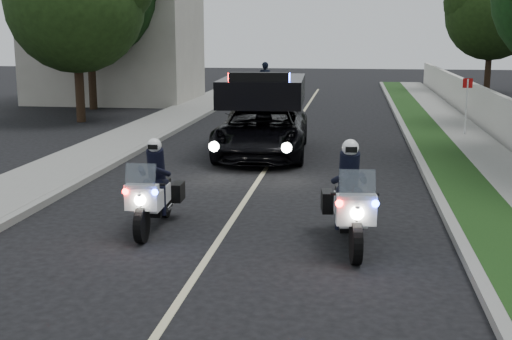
{
  "coord_description": "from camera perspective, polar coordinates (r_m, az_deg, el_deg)",
  "views": [
    {
      "loc": [
        2.25,
        -7.47,
        3.54
      ],
      "look_at": [
        0.46,
        4.67,
        1.0
      ],
      "focal_mm": 46.71,
      "sensor_mm": 36.0,
      "label": 1
    }
  ],
  "objects": [
    {
      "name": "bicycle",
      "position": [
        33.41,
        0.77,
        5.62
      ],
      "size": [
        0.68,
        1.57,
        0.8
      ],
      "primitive_type": "imported",
      "rotation": [
        0.0,
        0.0,
        0.1
      ],
      "color": "black",
      "rests_on": "ground"
    },
    {
      "name": "building_far",
      "position": [
        35.64,
        -11.97,
        11.39
      ],
      "size": [
        8.0,
        6.0,
        7.0
      ],
      "primitive_type": "cube",
      "color": "#A8A396",
      "rests_on": "ground"
    },
    {
      "name": "police_suv",
      "position": [
        19.58,
        0.54,
        1.28
      ],
      "size": [
        2.79,
        5.57,
        2.65
      ],
      "primitive_type": "imported",
      "rotation": [
        0.0,
        0.0,
        0.05
      ],
      "color": "black",
      "rests_on": "ground"
    },
    {
      "name": "tree_right_e",
      "position": [
        42.07,
        19.12,
        6.24
      ],
      "size": [
        5.88,
        5.88,
        8.92
      ],
      "primitive_type": null,
      "rotation": [
        0.0,
        0.0,
        -0.11
      ],
      "color": "#1B3310",
      "rests_on": "ground"
    },
    {
      "name": "tree_left_near",
      "position": [
        27.83,
        -14.72,
        4.01
      ],
      "size": [
        7.14,
        7.14,
        9.04
      ],
      "primitive_type": null,
      "rotation": [
        0.0,
        0.0,
        -0.41
      ],
      "color": "#203C14",
      "rests_on": "ground"
    },
    {
      "name": "sign_post",
      "position": [
        23.68,
        17.4,
        2.57
      ],
      "size": [
        0.35,
        0.35,
        2.11
      ],
      "primitive_type": null,
      "rotation": [
        0.0,
        0.0,
        0.06
      ],
      "color": "red",
      "rests_on": "ground"
    },
    {
      "name": "grass_verge",
      "position": [
        17.99,
        16.36,
        0.13
      ],
      "size": [
        1.2,
        60.0,
        0.16
      ],
      "primitive_type": "cube",
      "color": "#193814",
      "rests_on": "ground"
    },
    {
      "name": "police_moto_left",
      "position": [
        12.43,
        -8.65,
        -4.98
      ],
      "size": [
        0.76,
        1.99,
        1.67
      ],
      "primitive_type": null,
      "rotation": [
        0.0,
        0.0,
        0.04
      ],
      "color": "silver",
      "rests_on": "ground"
    },
    {
      "name": "cyclist",
      "position": [
        33.41,
        0.77,
        5.62
      ],
      "size": [
        0.72,
        0.51,
        1.92
      ],
      "primitive_type": "imported",
      "rotation": [
        0.0,
        0.0,
        3.07
      ],
      "color": "black",
      "rests_on": "ground"
    },
    {
      "name": "sidewalk_left",
      "position": [
        19.31,
        -14.48,
        1.0
      ],
      "size": [
        2.0,
        60.0,
        0.16
      ],
      "primitive_type": "cube",
      "color": "gray",
      "rests_on": "ground"
    },
    {
      "name": "sidewalk_right",
      "position": [
        18.22,
        20.4,
        0.01
      ],
      "size": [
        1.4,
        60.0,
        0.16
      ],
      "primitive_type": "cube",
      "color": "gray",
      "rests_on": "ground"
    },
    {
      "name": "ground",
      "position": [
        8.57,
        -7.82,
        -12.83
      ],
      "size": [
        120.0,
        120.0,
        0.0
      ],
      "primitive_type": "plane",
      "color": "black",
      "rests_on": "ground"
    },
    {
      "name": "tree_left_far",
      "position": [
        32.34,
        -13.73,
        5.09
      ],
      "size": [
        8.22,
        8.22,
        10.4
      ],
      "primitive_type": null,
      "rotation": [
        0.0,
        0.0,
        0.41
      ],
      "color": "black",
      "rests_on": "ground"
    },
    {
      "name": "curb_left",
      "position": [
        18.91,
        -11.4,
        0.91
      ],
      "size": [
        0.2,
        60.0,
        0.15
      ],
      "primitive_type": "cube",
      "color": "gray",
      "rests_on": "ground"
    },
    {
      "name": "police_moto_right",
      "position": [
        11.46,
        7.93,
        -6.41
      ],
      "size": [
        1.0,
        2.2,
        1.81
      ],
      "primitive_type": null,
      "rotation": [
        0.0,
        0.0,
        0.12
      ],
      "color": "silver",
      "rests_on": "ground"
    },
    {
      "name": "curb_right",
      "position": [
        17.91,
        14.14,
        0.19
      ],
      "size": [
        0.2,
        60.0,
        0.15
      ],
      "primitive_type": "cube",
      "color": "gray",
      "rests_on": "ground"
    },
    {
      "name": "lane_marking",
      "position": [
        17.97,
        1.01,
        0.35
      ],
      "size": [
        0.12,
        50.0,
        0.01
      ],
      "primitive_type": "cube",
      "color": "#BFB78C",
      "rests_on": "ground"
    }
  ]
}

